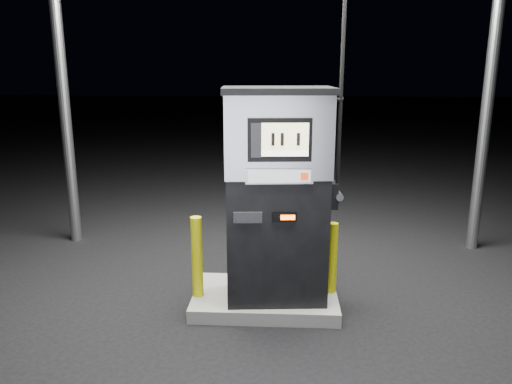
{
  "coord_description": "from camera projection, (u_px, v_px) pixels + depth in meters",
  "views": [
    {
      "loc": [
        0.18,
        -5.15,
        2.62
      ],
      "look_at": [
        -0.1,
        0.0,
        1.31
      ],
      "focal_mm": 35.0,
      "sensor_mm": 36.0,
      "label": 1
    }
  ],
  "objects": [
    {
      "name": "pump_island",
      "position": [
        265.0,
        298.0,
        5.62
      ],
      "size": [
        1.6,
        1.0,
        0.15
      ],
      "primitive_type": "cube",
      "color": "#5E5E59",
      "rests_on": "ground"
    },
    {
      "name": "bollard_left",
      "position": [
        197.0,
        257.0,
        5.42
      ],
      "size": [
        0.13,
        0.13,
        0.91
      ],
      "primitive_type": "cylinder",
      "rotation": [
        0.0,
        0.0,
        0.07
      ],
      "color": "#C7C60B",
      "rests_on": "pump_island"
    },
    {
      "name": "ground",
      "position": [
        265.0,
        304.0,
        5.64
      ],
      "size": [
        80.0,
        80.0,
        0.0
      ],
      "primitive_type": "plane",
      "color": "black",
      "rests_on": "ground"
    },
    {
      "name": "fuel_dispenser",
      "position": [
        277.0,
        195.0,
        5.21
      ],
      "size": [
        1.27,
        0.76,
        4.7
      ],
      "rotation": [
        0.0,
        0.0,
        0.08
      ],
      "color": "black",
      "rests_on": "pump_island"
    },
    {
      "name": "bollard_right",
      "position": [
        332.0,
        258.0,
        5.52
      ],
      "size": [
        0.11,
        0.11,
        0.81
      ],
      "primitive_type": "cylinder",
      "rotation": [
        0.0,
        0.0,
        -0.01
      ],
      "color": "#C7C60B",
      "rests_on": "pump_island"
    }
  ]
}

